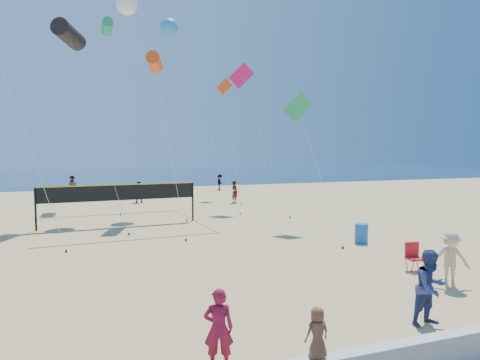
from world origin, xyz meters
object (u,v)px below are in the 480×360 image
object	(u,v)px
trash_barrel	(361,233)
volleyball_net	(119,197)
camp_chair	(414,255)
woman	(219,329)

from	to	relation	value
trash_barrel	volleyball_net	size ratio (longest dim) A/B	0.10
camp_chair	trash_barrel	bearing A→B (deg)	86.44
woman	trash_barrel	bearing A→B (deg)	-122.20
trash_barrel	volleyball_net	distance (m)	12.55
woman	volleyball_net	bearing A→B (deg)	-72.30
camp_chair	volleyball_net	bearing A→B (deg)	134.28
woman	volleyball_net	distance (m)	16.20
woman	volleyball_net	world-z (taller)	volleyball_net
camp_chair	trash_barrel	xyz separation A→B (m)	(0.92, 4.18, -0.10)
woman	camp_chair	size ratio (longest dim) A/B	1.47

